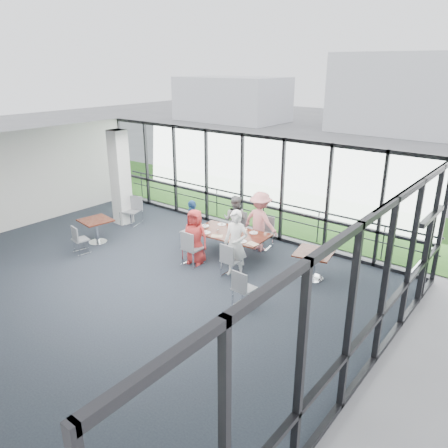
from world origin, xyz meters
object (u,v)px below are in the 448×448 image
Objects in this scene: side_table_left at (96,223)px; chair_spare_lb at (131,211)px; side_table_right at (314,256)px; chair_main_end at (190,232)px; chair_main_fl at (236,228)px; diner_far_right at (260,221)px; diner_near_left at (195,237)px; main_table at (231,236)px; chair_main_nl at (193,248)px; diner_near_right at (236,244)px; diner_far_left at (235,220)px; chair_main_nr at (231,260)px; diner_end at (193,224)px; chair_main_fr at (262,233)px; chair_spare_r at (244,288)px; structural_column at (120,178)px; chair_spare_la at (81,240)px.

side_table_left is 1.02× the size of chair_spare_lb.
side_table_right is 1.16× the size of chair_main_end.
diner_far_right is at bearing 168.15° from chair_main_fl.
chair_main_end is at bearing 126.07° from diner_near_left.
side_table_left is at bearing -161.62° from main_table.
diner_near_right is at bearing 10.68° from chair_main_nl.
side_table_left is 0.64× the size of diner_far_left.
diner_near_left reaches higher than chair_main_nr.
side_table_right is at bearing 78.44° from diner_end.
chair_main_end is at bearing 23.24° from chair_main_fr.
diner_near_left is 1.69× the size of chair_spare_r.
diner_near_right is 1.94× the size of chair_spare_r.
diner_near_right reaches higher than main_table.
diner_end reaches higher than side_table_left.
structural_column is at bearing -91.69° from chair_main_end.
chair_main_end is (-1.81, -1.22, -0.01)m from chair_main_fr.
structural_column is 1.80× the size of diner_far_right.
structural_column reaches higher than chair_main_nl.
chair_main_fl is at bearing 114.44° from main_table.
chair_spare_r is (2.44, -2.93, -0.01)m from chair_main_fl.
side_table_right is at bearing 0.66° from main_table.
diner_far_right is 1.94× the size of chair_spare_r.
chair_spare_la is (-6.07, -2.71, -0.22)m from side_table_right.
chair_main_fl is 0.96× the size of chair_spare_lb.
chair_main_end is (-2.26, 0.70, -0.44)m from diner_near_right.
chair_spare_r is at bearing 106.03° from chair_main_fr.
diner_far_left is (3.36, 2.59, 0.13)m from side_table_left.
chair_spare_lb is at bearing 4.82° from structural_column.
diner_near_right is 1.85× the size of chair_spare_lb.
side_table_left is 4.25m from diner_far_left.
structural_column is 5.25m from chair_main_fr.
chair_spare_la is at bearing -69.50° from side_table_left.
diner_far_left is at bearing 37.66° from side_table_left.
diner_far_left is 1.59× the size of chair_spare_lb.
chair_spare_lb is 6.46m from chair_spare_r.
diner_near_right reaches higher than chair_main_fr.
chair_main_fl is at bearing 13.88° from structural_column.
chair_spare_la is (-2.13, -2.36, -0.04)m from chair_main_end.
diner_far_right is at bearing 170.11° from diner_far_left.
chair_main_end reaches higher than side_table_right.
diner_far_left reaches higher than main_table.
chair_main_nr is 0.99× the size of chair_main_fl.
chair_main_nl is at bearing 57.53° from chair_main_fr.
diner_far_left reaches higher than chair_main_fr.
chair_main_nr reaches higher than chair_spare_la.
side_table_left is 6.64m from side_table_right.
main_table is 1.16m from chair_main_nl.
diner_near_left is at bearing -159.27° from side_table_right.
chair_spare_la is at bearing -42.31° from chair_main_end.
diner_end is 1.52× the size of chair_main_nl.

